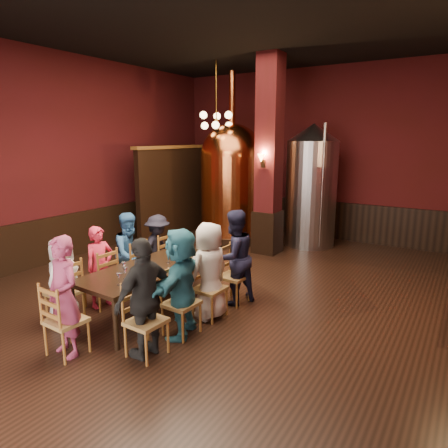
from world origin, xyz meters
The scene contains 39 objects.
room centered at (0.00, 0.00, 2.25)m, with size 10.00×10.02×4.50m.
wainscot_back centered at (0.00, 4.96, 0.50)m, with size 7.90×0.08×1.00m, color black.
wainscot_left centered at (-3.96, 0.00, 0.50)m, with size 0.08×9.90×1.00m, color black.
column centered at (-0.30, 2.80, 2.25)m, with size 0.58×0.58×4.50m, color #410D12.
partition centered at (-3.20, 3.20, 1.20)m, with size 0.22×3.50×2.40m, color black.
pendant_cluster centered at (-1.80, 2.90, 3.10)m, with size 0.90×0.90×1.70m, color #A57226, non-canonical shape.
sconce_column centered at (-0.30, 2.50, 2.20)m, with size 0.20×0.20×0.36m, color black, non-canonical shape.
dining_table centered at (-0.34, -1.16, 0.69)m, with size 1.10×2.44×0.75m.
chair_0 centered at (-1.23, -2.12, 0.46)m, with size 0.46×0.46×0.92m, color brown, non-canonical shape.
person_0 centered at (-1.23, -2.12, 0.64)m, with size 0.63×0.41×1.29m, color silver.
chair_1 centered at (-1.20, -1.45, 0.46)m, with size 0.46×0.46×0.92m, color brown, non-canonical shape.
person_1 centered at (-1.20, -1.45, 0.66)m, with size 0.48×0.32×1.33m, color red.
chair_2 centered at (-1.17, -0.79, 0.46)m, with size 0.46×0.46×0.92m, color brown, non-canonical shape.
person_2 centered at (-1.17, -0.79, 0.72)m, with size 0.70×0.35×1.45m, color #2A588D.
chair_3 centered at (-1.15, -0.13, 0.46)m, with size 0.46×0.46×0.92m, color brown, non-canonical shape.
person_3 centered at (-1.15, -0.13, 0.65)m, with size 0.84×0.48×1.30m, color black.
chair_4 centered at (0.47, -2.19, 0.46)m, with size 0.46×0.46×0.92m, color brown, non-canonical shape.
person_4 centered at (0.47, -2.19, 0.77)m, with size 0.90×0.37×1.53m, color black.
chair_5 centered at (0.50, -1.52, 0.46)m, with size 0.46×0.46×0.92m, color brown, non-canonical shape.
person_5 centered at (0.50, -1.52, 0.76)m, with size 1.41×0.45×1.52m, color teal.
chair_6 centered at (0.53, -0.86, 0.46)m, with size 0.46×0.46×0.92m, color brown, non-canonical shape.
person_6 centered at (0.53, -0.86, 0.74)m, with size 0.72×0.47×1.48m, color beige.
chair_7 centered at (0.55, -0.20, 0.46)m, with size 0.46×0.46×0.92m, color brown, non-canonical shape.
person_7 centered at (0.55, -0.20, 0.78)m, with size 0.76×0.37×1.57m, color black.
chair_8 centered at (-0.40, -2.71, 0.46)m, with size 0.46×0.46×0.92m, color brown, non-canonical shape.
person_8 centered at (-0.40, -2.71, 0.77)m, with size 0.56×0.37×1.54m, color #8D2F51.
copper_kettle centered at (-1.66, 3.43, 1.57)m, with size 1.83×1.83×4.32m.
steel_vessel centered at (0.31, 3.98, 1.51)m, with size 1.53×1.53×3.02m.
rose_vase centered at (-0.44, -0.45, 0.99)m, with size 0.22×0.22×0.37m.
wine_glass_0 centered at (-0.44, -0.48, 0.83)m, with size 0.07×0.07×0.17m, color white, non-canonical shape.
wine_glass_1 centered at (-0.22, -0.92, 0.83)m, with size 0.07×0.07×0.17m, color white, non-canonical shape.
wine_glass_2 centered at (-0.68, -1.04, 0.83)m, with size 0.07×0.07×0.17m, color white, non-canonical shape.
wine_glass_3 centered at (-0.46, -1.64, 0.83)m, with size 0.07×0.07×0.17m, color white, non-canonical shape.
wine_glass_4 centered at (-0.29, -1.42, 0.83)m, with size 0.07×0.07×0.17m, color white, non-canonical shape.
wine_glass_5 centered at (-0.15, -2.03, 0.83)m, with size 0.07×0.07×0.17m, color white, non-canonical shape.
wine_glass_6 centered at (-0.31, -0.50, 0.83)m, with size 0.07×0.07×0.17m, color white, non-canonical shape.
wine_glass_7 centered at (-0.26, -1.80, 0.83)m, with size 0.07×0.07×0.17m, color white, non-canonical shape.
wine_glass_8 centered at (-0.31, -0.55, 0.83)m, with size 0.07×0.07×0.17m, color white, non-canonical shape.
wine_glass_9 centered at (-0.25, -0.69, 0.83)m, with size 0.07×0.07×0.17m, color white, non-canonical shape.
Camera 1 is at (3.73, -5.57, 2.70)m, focal length 32.00 mm.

